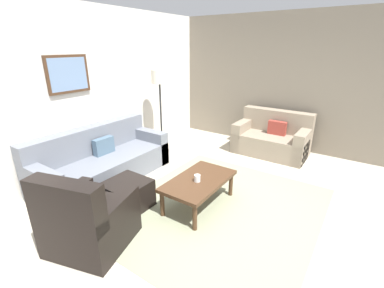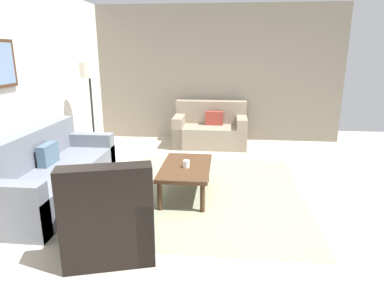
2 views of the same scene
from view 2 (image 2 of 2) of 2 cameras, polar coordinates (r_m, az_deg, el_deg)
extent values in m
plane|color=#B2A893|center=(4.65, 2.65, -8.31)|extent=(8.00, 8.00, 0.00)
cube|color=silver|center=(5.12, -27.93, 8.40)|extent=(6.00, 0.12, 2.80)
cube|color=slate|center=(7.27, 4.19, 11.74)|extent=(0.12, 5.20, 2.80)
cube|color=gray|center=(4.65, 2.65, -8.26)|extent=(2.93, 2.55, 0.01)
cube|color=slate|center=(4.81, -22.26, -5.99)|extent=(2.27, 0.90, 0.42)
cube|color=slate|center=(4.90, -25.93, -3.17)|extent=(2.27, 0.24, 0.88)
cube|color=slate|center=(3.97, -29.35, -9.88)|extent=(0.20, 0.90, 0.62)
cube|color=slate|center=(5.66, -17.56, -1.31)|extent=(0.20, 0.90, 0.62)
cube|color=slate|center=(4.83, -23.27, -1.59)|extent=(0.36, 0.12, 0.28)
cube|color=gray|center=(6.84, 3.08, 1.41)|extent=(0.84, 1.45, 0.42)
cube|color=gray|center=(7.08, 3.23, 3.81)|extent=(0.24, 1.45, 0.88)
cube|color=gray|center=(6.87, -2.12, 2.35)|extent=(0.84, 0.20, 0.62)
cube|color=gray|center=(6.82, 8.35, 2.08)|extent=(0.84, 0.20, 0.62)
cube|color=#99382D|center=(6.84, 3.79, 4.41)|extent=(0.12, 0.36, 0.28)
cube|color=black|center=(3.47, -13.61, -13.56)|extent=(0.99, 0.99, 0.44)
cube|color=black|center=(3.08, -14.18, -12.10)|extent=(0.42, 0.82, 0.95)
cube|color=black|center=(3.42, -8.22, -12.15)|extent=(0.81, 0.38, 0.60)
cube|color=black|center=(3.47, -19.10, -12.51)|extent=(0.81, 0.38, 0.60)
cube|color=black|center=(4.15, -13.10, -8.79)|extent=(0.56, 0.56, 0.40)
cylinder|color=#472D1C|center=(4.07, 1.80, -9.17)|extent=(0.06, 0.06, 0.36)
cylinder|color=#472D1C|center=(4.97, 2.61, -4.45)|extent=(0.06, 0.06, 0.36)
cylinder|color=#472D1C|center=(4.13, -5.50, -8.82)|extent=(0.06, 0.06, 0.36)
cylinder|color=#472D1C|center=(5.03, -3.33, -4.24)|extent=(0.06, 0.06, 0.36)
cube|color=#472D1C|center=(4.46, -1.06, -4.01)|extent=(1.10, 0.64, 0.05)
cylinder|color=white|center=(4.38, -0.97, -3.40)|extent=(0.08, 0.08, 0.10)
cylinder|color=black|center=(6.18, -15.97, -2.63)|extent=(0.28, 0.28, 0.03)
cylinder|color=#262626|center=(6.00, -16.47, 3.83)|extent=(0.04, 0.04, 1.45)
cylinder|color=beige|center=(5.90, -17.12, 11.98)|extent=(0.32, 0.32, 0.26)
camera|label=1|loc=(1.92, 49.27, 18.53)|focal=24.62mm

